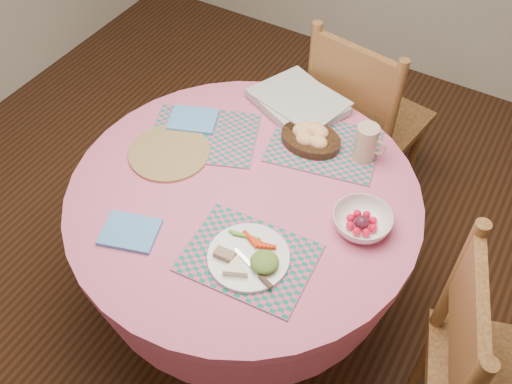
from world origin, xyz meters
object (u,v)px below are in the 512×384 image
(fruit_bowl, at_px, (362,222))
(dining_table, at_px, (244,226))
(dinner_plate, at_px, (250,258))
(bread_bowl, at_px, (311,136))
(latte_mug, at_px, (366,143))
(wicker_trivet, at_px, (169,152))
(chair_right, at_px, (487,384))
(chair_back, at_px, (362,119))

(fruit_bowl, bearing_deg, dining_table, -171.15)
(dining_table, relative_size, dinner_plate, 4.78)
(dinner_plate, xyz_separation_m, bread_bowl, (-0.08, 0.57, 0.02))
(latte_mug, distance_m, fruit_bowl, 0.33)
(dining_table, distance_m, latte_mug, 0.54)
(wicker_trivet, distance_m, latte_mug, 0.72)
(wicker_trivet, xyz_separation_m, fruit_bowl, (0.75, 0.04, 0.02))
(dining_table, bearing_deg, fruit_bowl, 8.85)
(dining_table, distance_m, dinner_plate, 0.36)
(wicker_trivet, distance_m, fruit_bowl, 0.75)
(wicker_trivet, xyz_separation_m, dinner_plate, (0.50, -0.26, 0.02))
(dining_table, relative_size, wicker_trivet, 4.13)
(dinner_plate, xyz_separation_m, latte_mug, (0.13, 0.60, 0.06))
(chair_right, distance_m, latte_mug, 0.87)
(dinner_plate, height_order, fruit_bowl, fruit_bowl)
(chair_back, bearing_deg, wicker_trivet, 68.52)
(dining_table, xyz_separation_m, fruit_bowl, (0.41, 0.06, 0.22))
(chair_right, bearing_deg, latte_mug, 34.89)
(chair_right, relative_size, latte_mug, 7.29)
(bread_bowl, bearing_deg, chair_right, -28.79)
(latte_mug, bearing_deg, dining_table, -128.89)
(wicker_trivet, bearing_deg, latte_mug, 28.44)
(chair_back, distance_m, wicker_trivet, 0.94)
(bread_bowl, bearing_deg, dinner_plate, -82.27)
(chair_right, height_order, dinner_plate, chair_right)
(bread_bowl, xyz_separation_m, fruit_bowl, (0.32, -0.27, -0.01))
(chair_back, relative_size, dinner_plate, 3.90)
(chair_right, xyz_separation_m, chair_back, (-0.82, 0.95, -0.02))
(chair_back, distance_m, latte_mug, 0.56)
(dinner_plate, height_order, latte_mug, latte_mug)
(fruit_bowl, bearing_deg, wicker_trivet, -176.86)
(bread_bowl, bearing_deg, fruit_bowl, -39.79)
(wicker_trivet, bearing_deg, dinner_plate, -27.57)
(chair_right, height_order, wicker_trivet, chair_right)
(wicker_trivet, bearing_deg, chair_right, -7.19)
(chair_back, bearing_deg, bread_bowl, 94.37)
(dining_table, xyz_separation_m, wicker_trivet, (-0.33, 0.02, 0.20))
(wicker_trivet, height_order, dinner_plate, dinner_plate)
(bread_bowl, height_order, fruit_bowl, bread_bowl)
(wicker_trivet, relative_size, dinner_plate, 1.16)
(dining_table, height_order, chair_right, chair_right)
(chair_back, xyz_separation_m, fruit_bowl, (0.29, -0.75, 0.25))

